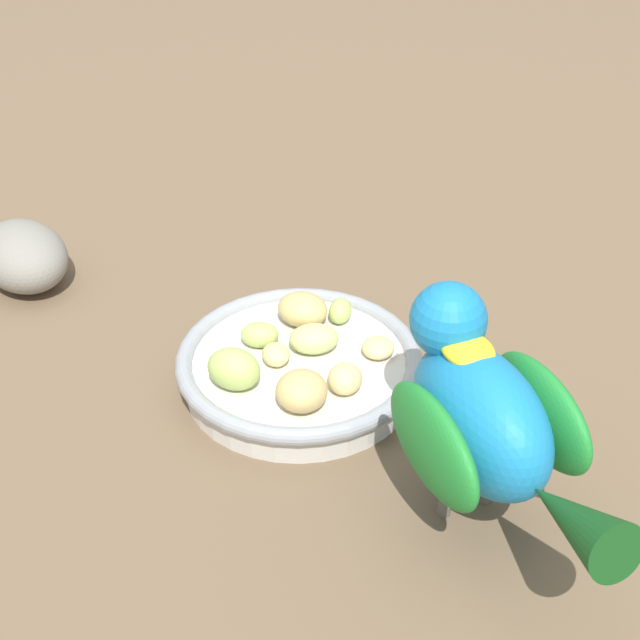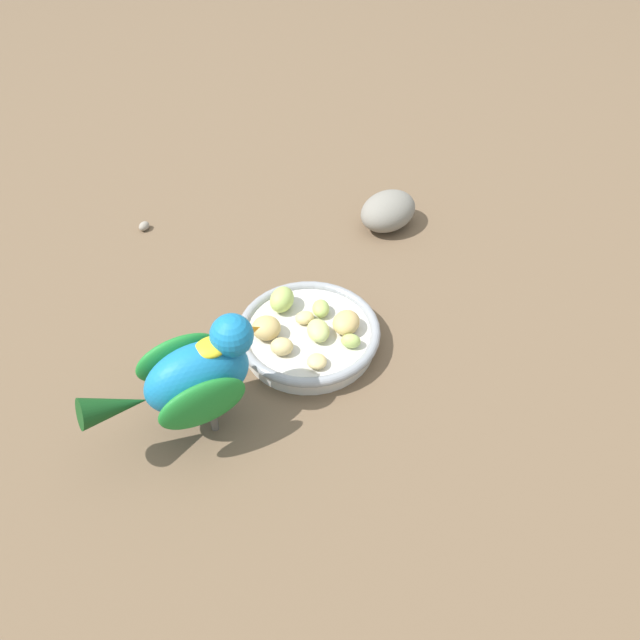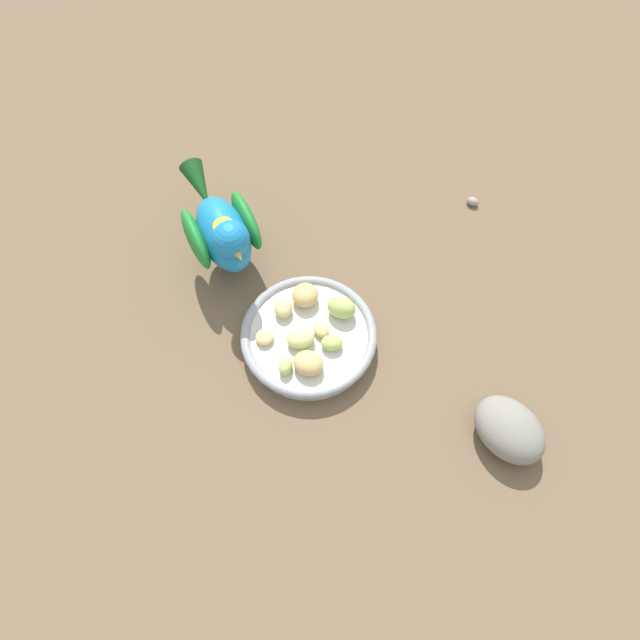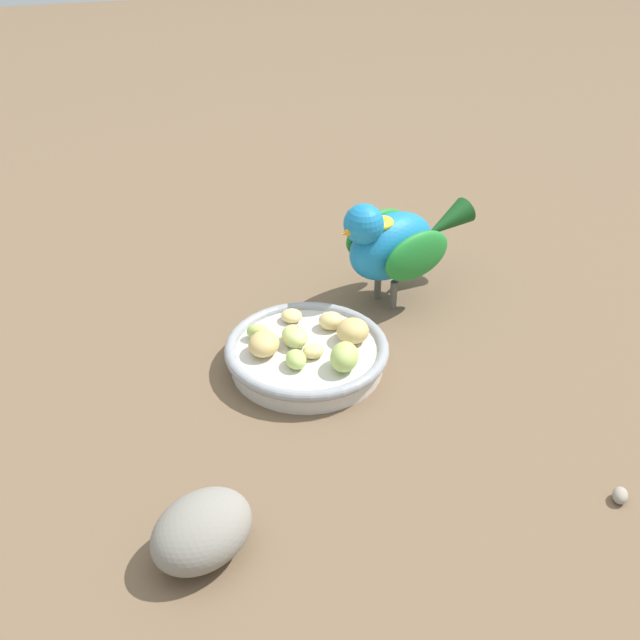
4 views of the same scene
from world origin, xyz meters
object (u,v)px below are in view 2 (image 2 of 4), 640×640
Objects in this scene: parrot at (194,375)px; feeding_bowl at (309,335)px; apple_piece_6 at (317,361)px; apple_piece_4 at (351,341)px; apple_piece_1 at (266,328)px; apple_piece_3 at (305,318)px; apple_piece_5 at (321,308)px; apple_piece_8 at (282,346)px; apple_piece_2 at (315,331)px; apple_piece_0 at (282,299)px; pebble_0 at (144,226)px; apple_piece_7 at (346,323)px; rock_large at (388,211)px.

feeding_bowl is at bearing 16.70° from parrot.
apple_piece_4 is at bearing -149.60° from apple_piece_6.
apple_piece_4 is at bearing 163.62° from apple_piece_1.
apple_piece_3 is 1.00× the size of apple_piece_4.
apple_piece_5 is 1.17× the size of apple_piece_6.
apple_piece_8 is 0.14m from parrot.
apple_piece_2 reaches higher than feeding_bowl.
apple_piece_1 is 1.29× the size of apple_piece_8.
apple_piece_0 is 0.19m from parrot.
apple_piece_2 is 0.37m from pebble_0.
apple_piece_3 is 1.31× the size of pebble_0.
apple_piece_0 is at bearing -57.25° from apple_piece_2.
apple_piece_5 is at bearing -48.56° from apple_piece_7.
parrot is (0.13, 0.13, 0.05)m from apple_piece_3.
apple_piece_8 is at bearing 48.33° from apple_piece_5.
parrot is 0.40m from pebble_0.
apple_piece_2 is (-0.04, 0.06, -0.00)m from apple_piece_0.
apple_piece_5 is 1.52× the size of pebble_0.
apple_piece_0 reaches higher than apple_piece_8.
parrot is at bearing 20.18° from apple_piece_6.
apple_piece_5 is 0.25m from rock_large.
apple_piece_3 is at bearing -42.94° from apple_piece_4.
apple_piece_8 reaches higher than apple_piece_3.
apple_piece_3 is 0.03m from apple_piece_5.
apple_piece_5 is 0.35m from pebble_0.
rock_large is at bearing 28.58° from parrot.
feeding_bowl is at bearing -85.99° from apple_piece_6.
rock_large is (-0.10, -0.24, -0.01)m from apple_piece_7.
apple_piece_2 is at bearing 120.08° from feeding_bowl.
apple_piece_2 is at bearing -92.82° from apple_piece_6.
apple_piece_0 is 0.30m from pebble_0.
apple_piece_4 is at bearing -179.76° from apple_piece_8.
apple_piece_5 is 0.08m from apple_piece_8.
apple_piece_3 is at bearing 21.49° from parrot.
apple_piece_1 is 1.50× the size of apple_piece_3.
rock_large reaches higher than apple_piece_1.
apple_piece_2 is at bearing 122.75° from apple_piece_0.
pebble_0 is at bearing -4.95° from rock_large.
pebble_0 is (0.19, -0.31, -0.03)m from apple_piece_8.
apple_piece_7 is 1.40× the size of apple_piece_8.
apple_piece_0 is 0.26m from rock_large.
rock_large is at bearing -112.41° from apple_piece_7.
apple_piece_4 reaches higher than pebble_0.
feeding_bowl is 9.82× the size of pebble_0.
rock_large is (-0.15, -0.22, -0.00)m from apple_piece_3.
apple_piece_1 is at bearing 30.39° from parrot.
parrot is at bearing 43.83° from apple_piece_3.
pebble_0 is at bearing -54.71° from apple_piece_6.
apple_piece_4 is 0.29m from rock_large.
apple_piece_0 is 0.11m from apple_piece_4.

